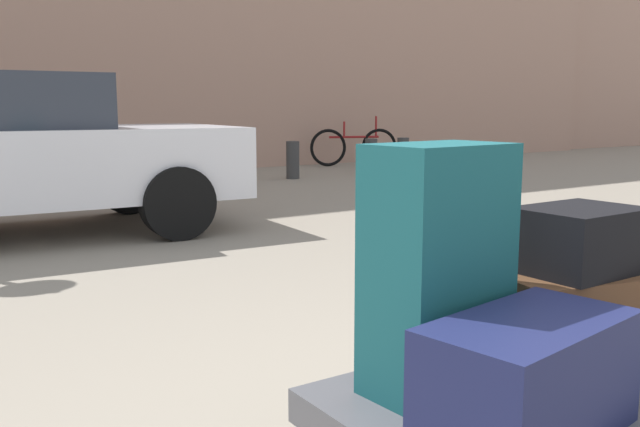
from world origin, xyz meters
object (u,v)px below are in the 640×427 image
Objects in this scene: duffel_bag_navy_rear_left at (528,378)px; bollard_corner at (403,155)px; suitcase_teal_front_right at (437,270)px; luggage_cart at (545,406)px; bollard_kerb_far at (371,156)px; duffel_bag_black_topmost_pile at (579,240)px; bicycle_leaning at (354,147)px; bollard_kerb_mid at (293,160)px; bollard_kerb_near at (207,164)px; duffel_bag_brown_center at (575,315)px.

bollard_corner is at bearing 42.30° from duffel_bag_navy_rear_left.
suitcase_teal_front_right is 10.46m from bollard_corner.
luggage_cart is 9.95m from bollard_kerb_far.
duffel_bag_black_topmost_pile reaches higher than duffel_bag_navy_rear_left.
bollard_kerb_mid is (-2.26, -1.41, -0.07)m from bicycle_leaning.
bicycle_leaning is 1.57m from bollard_kerb_far.
duffel_bag_navy_rear_left reaches higher than bollard_kerb_far.
luggage_cart is 10.38m from bollard_corner.
luggage_cart is 8.57m from bollard_kerb_near.
duffel_bag_brown_center is at bearing -124.04° from bollard_kerb_far.
bollard_kerb_mid is at bearing -147.99° from bicycle_leaning.
bollard_kerb_far is (5.69, 8.16, 0.03)m from luggage_cart.
suitcase_teal_front_right reaches higher than bollard_kerb_mid.
bicycle_leaning is 2.81× the size of bollard_kerb_near.
bicycle_leaning is at bearing 50.30° from suitcase_teal_front_right.
bollard_kerb_far reaches higher than luggage_cart.
bollard_kerb_mid is 1.00× the size of bollard_kerb_far.
duffel_bag_navy_rear_left is (-0.30, -0.18, 0.22)m from luggage_cart.
duffel_bag_brown_center is 0.76× the size of suitcase_teal_front_right.
luggage_cart is at bearing -116.71° from bollard_kerb_mid.
duffel_bag_brown_center reaches higher than bollard_kerb_mid.
duffel_bag_black_topmost_pile is at bearing -127.40° from bollard_corner.
suitcase_teal_front_right is (-0.00, 0.33, 0.20)m from duffel_bag_navy_rear_left.
duffel_bag_black_topmost_pile is at bearing 19.39° from luggage_cart.
suitcase_teal_front_right is 9.15m from bollard_kerb_mid.
bollard_corner is at bearing 45.63° from suitcase_teal_front_right.
bollard_kerb_near is at bearing 72.71° from duffel_bag_black_topmost_pile.
luggage_cart is 0.77× the size of bicycle_leaning.
bicycle_leaning is at bearing 46.77° from duffel_bag_navy_rear_left.
bollard_kerb_near is at bearing 180.00° from bollard_kerb_mid.
duffel_bag_navy_rear_left is 0.81× the size of suitcase_teal_front_right.
duffel_bag_brown_center is at bearing -122.87° from bicycle_leaning.
bicycle_leaning is 4.01m from bollard_kerb_near.
bollard_kerb_near is at bearing 61.87° from duffel_bag_navy_rear_left.
bollard_kerb_far is at bearing 68.57° from duffel_bag_brown_center.
duffel_bag_black_topmost_pile is (0.54, -0.07, 0.04)m from suitcase_teal_front_right.
bicycle_leaning reaches higher than luggage_cart.
luggage_cart is 2.17× the size of bollard_corner.
duffel_bag_black_topmost_pile reaches higher than bollard_kerb_near.
luggage_cart is 1.84× the size of suitcase_teal_front_right.
bollard_kerb_near is 1.00× the size of bollard_kerb_mid.
bollard_corner is at bearing -88.33° from bicycle_leaning.
bollard_kerb_near is 1.00× the size of bollard_kerb_far.
duffel_bag_black_topmost_pile is 0.23× the size of bicycle_leaning.
suitcase_teal_front_right reaches higher than duffel_bag_black_topmost_pile.
luggage_cart is at bearing -123.63° from bicycle_leaning.
duffel_bag_brown_center is 8.42m from bollard_kerb_near.
bollard_kerb_near is 1.49m from bollard_kerb_mid.
bollard_corner is (3.80, 0.00, 0.00)m from bollard_kerb_near.
bicycle_leaning is (6.13, 9.49, -0.11)m from duffel_bag_brown_center.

